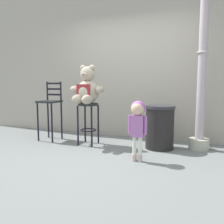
{
  "coord_description": "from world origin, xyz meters",
  "views": [
    {
      "loc": [
        1.46,
        -3.03,
        1.11
      ],
      "look_at": [
        0.04,
        0.58,
        0.64
      ],
      "focal_mm": 38.11,
      "sensor_mm": 36.0,
      "label": 1
    }
  ],
  "objects_px": {
    "child_walking": "(138,118)",
    "teddy_bear": "(87,89)",
    "bar_stool_with_teddy": "(88,115)",
    "lamppost": "(202,84)",
    "bar_chair_empty": "(50,106)",
    "trash_bin": "(160,127)"
  },
  "relations": [
    {
      "from": "child_walking",
      "to": "teddy_bear",
      "type": "bearing_deg",
      "value": 94.22
    },
    {
      "from": "bar_stool_with_teddy",
      "to": "lamppost",
      "type": "relative_size",
      "value": 0.27
    },
    {
      "from": "lamppost",
      "to": "bar_chair_empty",
      "type": "xyz_separation_m",
      "value": [
        -2.76,
        -0.34,
        -0.42
      ]
    },
    {
      "from": "teddy_bear",
      "to": "child_walking",
      "type": "distance_m",
      "value": 1.28
    },
    {
      "from": "bar_stool_with_teddy",
      "to": "bar_chair_empty",
      "type": "height_order",
      "value": "bar_chair_empty"
    },
    {
      "from": "trash_bin",
      "to": "bar_chair_empty",
      "type": "bearing_deg",
      "value": -176.09
    },
    {
      "from": "child_walking",
      "to": "lamppost",
      "type": "bearing_deg",
      "value": -7.7
    },
    {
      "from": "trash_bin",
      "to": "lamppost",
      "type": "xyz_separation_m",
      "value": [
        0.63,
        0.19,
        0.72
      ]
    },
    {
      "from": "trash_bin",
      "to": "lamppost",
      "type": "bearing_deg",
      "value": 17.06
    },
    {
      "from": "teddy_bear",
      "to": "bar_chair_empty",
      "type": "distance_m",
      "value": 0.93
    },
    {
      "from": "trash_bin",
      "to": "bar_chair_empty",
      "type": "xyz_separation_m",
      "value": [
        -2.12,
        -0.15,
        0.3
      ]
    },
    {
      "from": "bar_stool_with_teddy",
      "to": "child_walking",
      "type": "bearing_deg",
      "value": -28.57
    },
    {
      "from": "bar_chair_empty",
      "to": "child_walking",
      "type": "bearing_deg",
      "value": -18.48
    },
    {
      "from": "teddy_bear",
      "to": "lamppost",
      "type": "height_order",
      "value": "lamppost"
    },
    {
      "from": "trash_bin",
      "to": "child_walking",
      "type": "bearing_deg",
      "value": -102.2
    },
    {
      "from": "child_walking",
      "to": "lamppost",
      "type": "xyz_separation_m",
      "value": [
        0.81,
        0.99,
        0.47
      ]
    },
    {
      "from": "child_walking",
      "to": "lamppost",
      "type": "relative_size",
      "value": 0.31
    },
    {
      "from": "bar_stool_with_teddy",
      "to": "child_walking",
      "type": "xyz_separation_m",
      "value": [
        1.09,
        -0.59,
        0.1
      ]
    },
    {
      "from": "child_walking",
      "to": "bar_chair_empty",
      "type": "distance_m",
      "value": 2.05
    },
    {
      "from": "bar_stool_with_teddy",
      "to": "trash_bin",
      "type": "height_order",
      "value": "bar_stool_with_teddy"
    },
    {
      "from": "lamppost",
      "to": "teddy_bear",
      "type": "bearing_deg",
      "value": -167.22
    },
    {
      "from": "bar_stool_with_teddy",
      "to": "bar_chair_empty",
      "type": "xyz_separation_m",
      "value": [
        -0.86,
        0.06,
        0.14
      ]
    }
  ]
}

